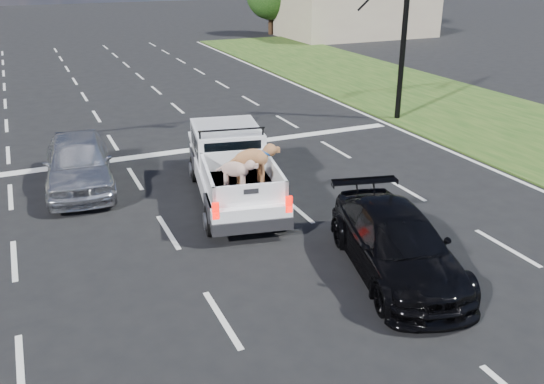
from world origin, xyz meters
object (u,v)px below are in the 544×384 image
Objects in this scene: black_coupe at (397,244)px; silver_sedan at (78,162)px; traffic_signal at (353,1)px; pickup_truck at (233,167)px.

silver_sedan is at bearing 139.03° from black_coupe.
silver_sedan is 9.56m from black_coupe.
traffic_signal is 1.99× the size of silver_sedan.
traffic_signal reaches higher than silver_sedan.
silver_sedan is (-3.80, 2.60, -0.16)m from pickup_truck.
traffic_signal reaches higher than pickup_truck.
pickup_truck is 4.61m from silver_sedan.
silver_sedan is 0.98× the size of black_coupe.
traffic_signal is at bearing 77.97° from black_coupe.
silver_sedan is (-10.52, -2.56, -3.95)m from traffic_signal.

